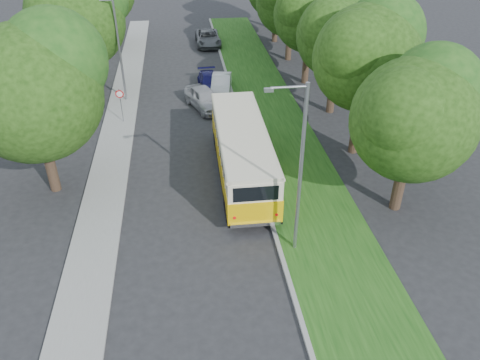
{
  "coord_description": "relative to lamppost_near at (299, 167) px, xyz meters",
  "views": [
    {
      "loc": [
        -0.27,
        -18.36,
        14.2
      ],
      "look_at": [
        2.28,
        1.31,
        1.5
      ],
      "focal_mm": 35.0,
      "sensor_mm": 36.0,
      "label": 1
    }
  ],
  "objects": [
    {
      "name": "lamppost_near",
      "position": [
        0.0,
        0.0,
        0.0
      ],
      "size": [
        1.71,
        0.16,
        8.0
      ],
      "color": "gray",
      "rests_on": "ground"
    },
    {
      "name": "curb",
      "position": [
        -0.61,
        7.5,
        -4.29
      ],
      "size": [
        0.2,
        70.0,
        0.15
      ],
      "primitive_type": "cube",
      "color": "gray",
      "rests_on": "ground"
    },
    {
      "name": "car_silver",
      "position": [
        -2.93,
        16.34,
        -3.6
      ],
      "size": [
        3.26,
        4.83,
        1.53
      ],
      "primitive_type": "imported",
      "rotation": [
        0.0,
        0.0,
        0.36
      ],
      "color": "#A9A9AE",
      "rests_on": "ground"
    },
    {
      "name": "grass_verge",
      "position": [
        1.74,
        7.5,
        -4.3
      ],
      "size": [
        4.5,
        70.0,
        0.13
      ],
      "primitive_type": "cube",
      "color": "#1A4813",
      "rests_on": "ground"
    },
    {
      "name": "sidewalk",
      "position": [
        -9.01,
        7.5,
        -4.31
      ],
      "size": [
        2.2,
        70.0,
        0.12
      ],
      "primitive_type": "cube",
      "color": "gray",
      "rests_on": "ground"
    },
    {
      "name": "ground",
      "position": [
        -4.21,
        2.5,
        -4.37
      ],
      "size": [
        120.0,
        120.0,
        0.0
      ],
      "primitive_type": "plane",
      "color": "#252528",
      "rests_on": "ground"
    },
    {
      "name": "car_blue",
      "position": [
        -2.26,
        19.97,
        -3.76
      ],
      "size": [
        1.98,
        4.3,
        1.22
      ],
      "primitive_type": "imported",
      "rotation": [
        0.0,
        0.0,
        0.07
      ],
      "color": "#151458",
      "rests_on": "ground"
    },
    {
      "name": "car_grey",
      "position": [
        -1.55,
        32.1,
        -3.65
      ],
      "size": [
        2.49,
        5.24,
        1.44
      ],
      "primitive_type": "imported",
      "rotation": [
        0.0,
        0.0,
        0.02
      ],
      "color": "#5A5D62",
      "rests_on": "ground"
    },
    {
      "name": "vintage_bus",
      "position": [
        -1.47,
        6.43,
        -2.81
      ],
      "size": [
        2.82,
        10.53,
        3.12
      ],
      "primitive_type": null,
      "rotation": [
        0.0,
        0.0,
        -0.01
      ],
      "color": "yellow",
      "rests_on": "ground"
    },
    {
      "name": "warning_sign",
      "position": [
        -8.71,
        14.48,
        -2.66
      ],
      "size": [
        0.56,
        0.1,
        2.5
      ],
      "color": "gray",
      "rests_on": "ground"
    },
    {
      "name": "car_white",
      "position": [
        -1.41,
        19.25,
        -3.69
      ],
      "size": [
        2.09,
        4.32,
        1.37
      ],
      "primitive_type": "imported",
      "rotation": [
        0.0,
        0.0,
        -0.16
      ],
      "color": "silver",
      "rests_on": "ground"
    },
    {
      "name": "treeline",
      "position": [
        -1.06,
        20.49,
        1.56
      ],
      "size": [
        24.27,
        41.91,
        9.46
      ],
      "color": "#332319",
      "rests_on": "ground"
    },
    {
      "name": "lamppost_far",
      "position": [
        -8.91,
        18.5,
        -0.25
      ],
      "size": [
        1.71,
        0.16,
        7.5
      ],
      "color": "gray",
      "rests_on": "ground"
    }
  ]
}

